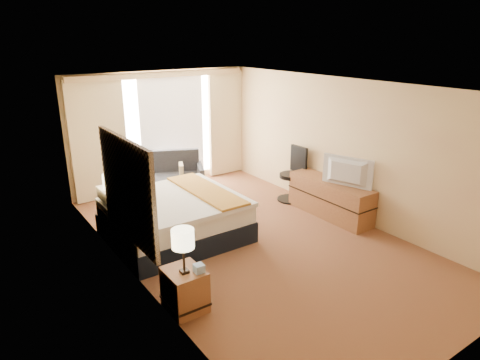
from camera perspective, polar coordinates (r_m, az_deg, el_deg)
floor at (r=7.39m, az=1.81°, el=-7.95°), size 4.20×7.00×0.02m
ceiling at (r=6.64m, az=2.04°, el=12.52°), size 4.20×7.00×0.02m
wall_back at (r=9.84m, az=-10.47°, el=6.61°), size 4.20×0.02×2.60m
wall_front at (r=4.80m, az=28.16°, el=-8.58°), size 4.20×0.02×2.60m
wall_left at (r=5.95m, az=-14.51°, el=-1.73°), size 0.02×7.00×2.60m
wall_right at (r=8.29m, az=13.65°, el=4.13°), size 0.02×7.00×2.60m
headboard at (r=6.14m, az=-14.82°, el=-1.29°), size 0.06×1.85×1.50m
nightstand_left at (r=5.61m, az=-7.38°, el=-14.28°), size 0.45×0.52×0.55m
nightstand_right at (r=7.67m, az=-16.21°, el=-5.42°), size 0.45×0.52×0.55m
media_dresser at (r=8.38m, az=11.92°, el=-2.41°), size 0.50×1.80×0.70m
window at (r=9.91m, az=-9.09°, el=6.90°), size 2.30×0.02×2.30m
curtains at (r=9.71m, az=-10.24°, el=7.13°), size 4.12×0.19×2.56m
bed at (r=7.39m, az=-8.80°, el=-4.94°), size 2.12×1.94×1.03m
loveseat at (r=9.49m, az=-9.37°, el=-0.02°), size 1.66×1.32×0.92m
floor_lamp at (r=8.44m, az=-17.36°, el=2.72°), size 0.20×0.20×1.57m
desk_chair at (r=9.01m, az=7.11°, el=0.45°), size 0.56×0.56×1.14m
lamp_left at (r=5.21m, az=-7.62°, el=-7.87°), size 0.28×0.28×0.59m
lamp_right at (r=7.39m, az=-16.77°, el=-0.25°), size 0.28×0.28×0.60m
tissue_box at (r=5.38m, az=-5.50°, el=-11.65°), size 0.12×0.12×0.11m
telephone at (r=7.53m, az=-16.04°, el=-3.28°), size 0.23×0.19×0.08m
television at (r=7.92m, az=13.88°, el=0.96°), size 0.42×0.94×0.55m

